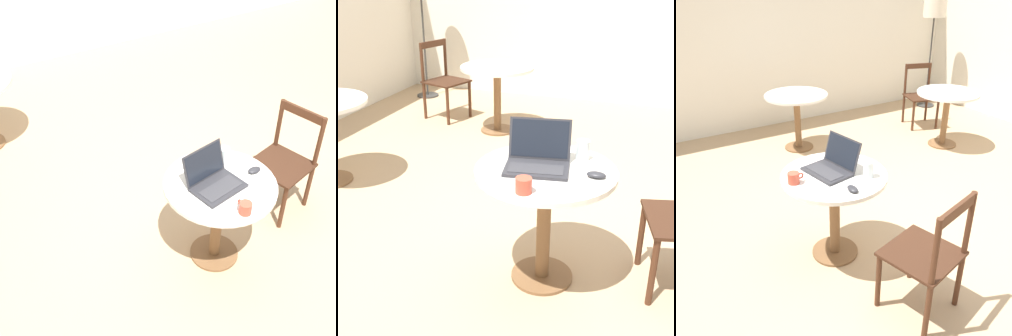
% 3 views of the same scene
% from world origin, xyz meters
% --- Properties ---
extents(ground_plane, '(16.00, 16.00, 0.00)m').
position_xyz_m(ground_plane, '(0.00, 0.00, 0.00)').
color(ground_plane, tan).
extents(cafe_table_near, '(0.76, 0.76, 0.70)m').
position_xyz_m(cafe_table_near, '(-0.60, 0.18, 0.56)').
color(cafe_table_near, brown).
rests_on(cafe_table_near, ground_plane).
extents(cafe_table_mid, '(0.76, 0.76, 0.70)m').
position_xyz_m(cafe_table_mid, '(1.69, 1.33, 0.56)').
color(cafe_table_mid, brown).
rests_on(cafe_table_mid, ground_plane).
extents(chair_mid_back, '(0.53, 0.53, 0.87)m').
position_xyz_m(chair_mid_back, '(1.93, 2.08, 0.44)').
color(chair_mid_back, '#472819').
rests_on(chair_mid_back, ground_plane).
extents(laptop, '(0.35, 0.39, 0.23)m').
position_xyz_m(laptop, '(-0.59, 0.23, 0.75)').
color(laptop, '#2D2D33').
rests_on(laptop, cafe_table_near).
extents(mouse, '(0.06, 0.10, 0.03)m').
position_xyz_m(mouse, '(-0.61, -0.09, 0.72)').
color(mouse, '#2D2D33').
rests_on(mouse, cafe_table_near).
extents(mug, '(0.12, 0.08, 0.08)m').
position_xyz_m(mug, '(-0.90, 0.21, 0.74)').
color(mug, '#C64C38').
rests_on(mug, cafe_table_near).
extents(drinking_glass, '(0.07, 0.07, 0.11)m').
position_xyz_m(drinking_glass, '(-0.41, 0.02, 0.76)').
color(drinking_glass, silver).
rests_on(drinking_glass, cafe_table_near).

